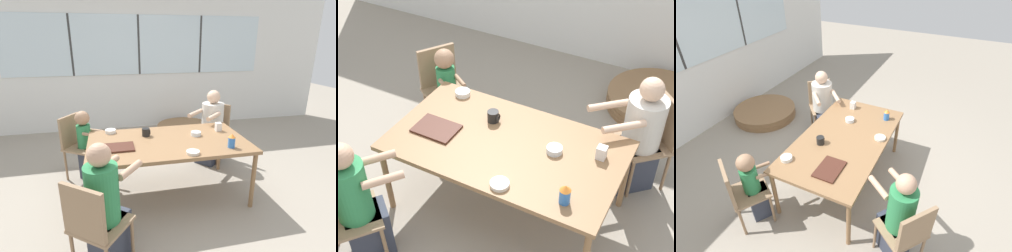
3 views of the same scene
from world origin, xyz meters
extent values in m
plane|color=gray|center=(0.00, 0.00, 0.00)|extent=(16.00, 16.00, 0.00)
cube|color=silver|center=(0.00, 2.75, 1.40)|extent=(8.40, 0.06, 2.80)
cube|color=#333333|center=(1.30, 2.70, 1.72)|extent=(0.04, 0.01, 1.14)
cube|color=olive|center=(0.00, 0.00, 0.69)|extent=(1.84, 1.04, 0.04)
cylinder|color=olive|center=(-0.87, -0.47, 0.34)|extent=(0.05, 0.05, 0.67)
cylinder|color=olive|center=(0.87, -0.47, 0.34)|extent=(0.05, 0.05, 0.67)
cylinder|color=olive|center=(-0.87, 0.47, 0.34)|extent=(0.05, 0.05, 0.67)
cylinder|color=olive|center=(0.87, 0.47, 0.34)|extent=(0.05, 0.05, 0.67)
cube|color=#937556|center=(-0.76, -0.98, 0.44)|extent=(0.56, 0.56, 0.03)
cube|color=#937556|center=(-0.87, -1.12, 0.67)|extent=(0.32, 0.26, 0.42)
cylinder|color=#8C6B4C|center=(-0.79, -0.74, 0.22)|extent=(0.03, 0.03, 0.43)
cylinder|color=#8C6B4C|center=(-0.52, -0.95, 0.22)|extent=(0.03, 0.03, 0.43)
cylinder|color=#8C6B4C|center=(-0.73, -1.22, 0.22)|extent=(0.03, 0.03, 0.43)
cube|color=#937556|center=(0.91, 0.84, 0.44)|extent=(0.57, 0.57, 0.03)
cube|color=#937556|center=(1.04, 0.97, 0.67)|extent=(0.28, 0.30, 0.42)
cylinder|color=#8C6B4C|center=(0.90, 0.60, 0.22)|extent=(0.03, 0.03, 0.43)
cylinder|color=#8C6B4C|center=(0.67, 0.85, 0.22)|extent=(0.03, 0.03, 0.43)
cylinder|color=#8C6B4C|center=(1.15, 0.83, 0.22)|extent=(0.03, 0.03, 0.43)
cylinder|color=#8C6B4C|center=(0.92, 1.08, 0.22)|extent=(0.03, 0.03, 0.43)
cube|color=#937556|center=(-1.04, 0.68, 0.44)|extent=(0.55, 0.55, 0.03)
cube|color=#937556|center=(-1.19, 0.77, 0.67)|extent=(0.24, 0.34, 0.42)
cylinder|color=#8C6B4C|center=(-0.81, 0.73, 0.22)|extent=(0.03, 0.03, 0.43)
cylinder|color=#8C6B4C|center=(-0.99, 0.44, 0.22)|extent=(0.03, 0.03, 0.43)
cylinder|color=#8C6B4C|center=(-1.09, 0.91, 0.22)|extent=(0.03, 0.03, 0.43)
cylinder|color=#8C6B4C|center=(-1.28, 0.63, 0.22)|extent=(0.03, 0.03, 0.43)
cube|color=#333847|center=(-0.71, -0.91, 0.23)|extent=(0.38, 0.40, 0.46)
cylinder|color=#2D844C|center=(-0.74, -0.95, 0.70)|extent=(0.26, 0.26, 0.49)
sphere|color=tan|center=(-0.74, -0.95, 1.03)|extent=(0.18, 0.18, 0.18)
cylinder|color=tan|center=(-0.69, -0.70, 0.83)|extent=(0.23, 0.27, 0.06)
cylinder|color=tan|center=(-0.51, -0.84, 0.83)|extent=(0.23, 0.27, 0.06)
cube|color=#333847|center=(0.83, 0.77, 0.23)|extent=(0.49, 0.49, 0.46)
cylinder|color=beige|center=(0.88, 0.82, 0.69)|extent=(0.33, 0.33, 0.47)
sphere|color=#DBB293|center=(0.88, 0.82, 1.02)|extent=(0.20, 0.20, 0.20)
cylinder|color=#DBB293|center=(0.78, 0.52, 0.81)|extent=(0.31, 0.29, 0.06)
cylinder|color=#DBB293|center=(0.58, 0.73, 0.81)|extent=(0.31, 0.29, 0.06)
cube|color=#333847|center=(-0.98, 0.63, 0.23)|extent=(0.27, 0.26, 0.46)
cylinder|color=#2D844C|center=(-1.01, 0.65, 0.61)|extent=(0.18, 0.18, 0.31)
sphere|color=#A37A5B|center=(-1.01, 0.65, 0.86)|extent=(0.19, 0.19, 0.19)
cylinder|color=#A37A5B|center=(-0.83, 0.64, 0.68)|extent=(0.19, 0.14, 0.04)
cylinder|color=#A37A5B|center=(-0.92, 0.50, 0.68)|extent=(0.19, 0.14, 0.04)
cube|color=#472319|center=(-0.58, -0.11, 0.72)|extent=(0.35, 0.26, 0.02)
cylinder|color=black|center=(-0.23, 0.21, 0.76)|extent=(0.10, 0.10, 0.10)
torus|color=black|center=(-0.18, 0.21, 0.76)|extent=(0.01, 0.07, 0.07)
cylinder|color=blue|center=(0.64, -0.35, 0.77)|extent=(0.08, 0.08, 0.12)
cone|color=orange|center=(0.64, -0.35, 0.85)|extent=(0.08, 0.08, 0.04)
cube|color=silver|center=(0.71, 0.19, 0.77)|extent=(0.07, 0.07, 0.11)
cylinder|color=white|center=(-0.66, 0.41, 0.74)|extent=(0.13, 0.13, 0.05)
cylinder|color=silver|center=(0.17, -0.42, 0.73)|extent=(0.14, 0.14, 0.03)
cylinder|color=silver|center=(0.37, 0.09, 0.74)|extent=(0.12, 0.12, 0.05)
cylinder|color=olive|center=(0.81, 2.06, 0.01)|extent=(1.12, 1.12, 0.03)
cylinder|color=olive|center=(0.81, 2.06, 0.04)|extent=(1.13, 1.13, 0.03)
cylinder|color=olive|center=(0.81, 2.06, 0.07)|extent=(1.12, 1.12, 0.03)
cylinder|color=olive|center=(0.81, 2.06, 0.10)|extent=(1.13, 1.13, 0.03)
cylinder|color=olive|center=(0.81, 2.06, 0.14)|extent=(1.12, 1.12, 0.03)
cylinder|color=olive|center=(0.81, 2.06, 0.16)|extent=(1.13, 1.13, 0.03)
camera|label=1|loc=(-0.62, -2.79, 1.85)|focal=28.00mm
camera|label=2|loc=(1.30, -2.44, 3.11)|focal=50.00mm
camera|label=3|loc=(-2.38, -1.14, 2.72)|focal=28.00mm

